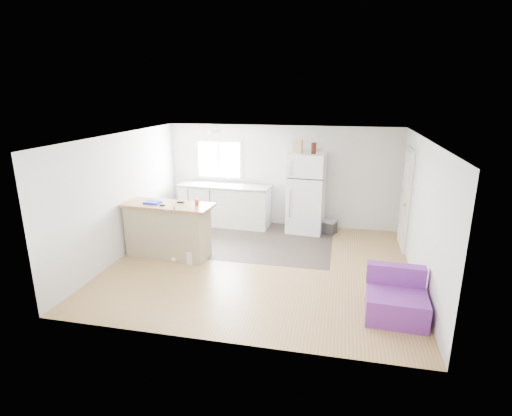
% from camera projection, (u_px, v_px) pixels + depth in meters
% --- Properties ---
extents(room, '(5.51, 5.01, 2.41)m').
position_uv_depth(room, '(260.00, 204.00, 7.23)').
color(room, olive).
rests_on(room, ground).
extents(vinyl_zone, '(4.05, 2.50, 0.00)m').
position_uv_depth(vinyl_zone, '(240.00, 239.00, 8.88)').
color(vinyl_zone, '#362E29').
rests_on(vinyl_zone, floor).
extents(window, '(1.18, 0.06, 0.98)m').
position_uv_depth(window, '(219.00, 159.00, 9.78)').
color(window, white).
rests_on(window, back_wall).
extents(interior_door, '(0.11, 0.92, 2.10)m').
position_uv_depth(interior_door, '(406.00, 200.00, 8.17)').
color(interior_door, white).
rests_on(interior_door, right_wall).
extents(ceiling_fixture, '(0.30, 0.30, 0.07)m').
position_uv_depth(ceiling_fixture, '(216.00, 131.00, 8.27)').
color(ceiling_fixture, white).
rests_on(ceiling_fixture, ceiling).
extents(kitchen_cabinets, '(2.27, 0.80, 1.29)m').
position_uv_depth(kitchen_cabinets, '(225.00, 204.00, 9.71)').
color(kitchen_cabinets, white).
rests_on(kitchen_cabinets, floor).
extents(peninsula, '(1.79, 0.79, 1.07)m').
position_uv_depth(peninsula, '(168.00, 230.00, 7.82)').
color(peninsula, tan).
rests_on(peninsula, floor).
extents(refrigerator, '(0.87, 0.83, 1.83)m').
position_uv_depth(refrigerator, '(306.00, 193.00, 9.15)').
color(refrigerator, white).
rests_on(refrigerator, floor).
extents(cooler, '(0.51, 0.44, 0.33)m').
position_uv_depth(cooler, '(327.00, 226.00, 9.22)').
color(cooler, '#2B2B2D').
rests_on(cooler, floor).
extents(purple_seat, '(0.87, 0.83, 0.69)m').
position_uv_depth(purple_seat, '(396.00, 300.00, 5.77)').
color(purple_seat, '#792D94').
rests_on(purple_seat, floor).
extents(cleaner_jug, '(0.16, 0.13, 0.30)m').
position_uv_depth(cleaner_jug, '(190.00, 257.00, 7.56)').
color(cleaner_jug, white).
rests_on(cleaner_jug, floor).
extents(mop, '(0.22, 0.32, 1.13)m').
position_uv_depth(mop, '(176.00, 250.00, 7.63)').
color(mop, green).
rests_on(mop, floor).
extents(red_cup, '(0.09, 0.09, 0.12)m').
position_uv_depth(red_cup, '(197.00, 202.00, 7.58)').
color(red_cup, red).
rests_on(red_cup, peninsula).
extents(blue_tray, '(0.32, 0.24, 0.04)m').
position_uv_depth(blue_tray, '(153.00, 202.00, 7.71)').
color(blue_tray, '#151BC9').
rests_on(blue_tray, peninsula).
extents(tool_a, '(0.14, 0.06, 0.03)m').
position_uv_depth(tool_a, '(181.00, 202.00, 7.74)').
color(tool_a, black).
rests_on(tool_a, peninsula).
extents(tool_b, '(0.11, 0.07, 0.03)m').
position_uv_depth(tool_b, '(162.00, 205.00, 7.53)').
color(tool_b, black).
rests_on(tool_b, peninsula).
extents(cardboard_box, '(0.22, 0.14, 0.30)m').
position_uv_depth(cardboard_box, '(298.00, 147.00, 8.81)').
color(cardboard_box, tan).
rests_on(cardboard_box, refrigerator).
extents(bottle_left, '(0.09, 0.09, 0.25)m').
position_uv_depth(bottle_left, '(313.00, 148.00, 8.76)').
color(bottle_left, '#38130A').
rests_on(bottle_left, refrigerator).
extents(bottle_right, '(0.08, 0.08, 0.25)m').
position_uv_depth(bottle_right, '(315.00, 148.00, 8.77)').
color(bottle_right, '#38130A').
rests_on(bottle_right, refrigerator).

